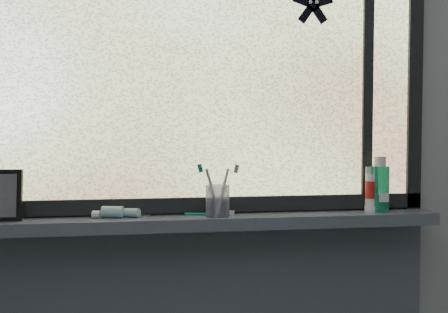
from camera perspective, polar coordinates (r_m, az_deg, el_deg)
name	(u,v)px	position (r m, az deg, el deg)	size (l,w,h in m)	color
wall_back	(194,144)	(1.68, -3.46, 1.40)	(3.00, 0.01, 2.50)	#9EA3A8
windowsill	(196,222)	(1.63, -3.19, -7.49)	(1.62, 0.14, 0.04)	#4A5162
window_pane	(194,59)	(1.67, -3.41, 11.03)	(1.50, 0.01, 1.00)	silver
frame_bottom	(195,205)	(1.67, -3.36, -5.51)	(1.60, 0.03, 0.05)	black
frame_right	(414,64)	(1.90, 20.90, 9.83)	(0.05, 0.03, 1.10)	black
frame_mullion	(367,63)	(1.82, 16.04, 10.22)	(0.04, 0.03, 1.00)	black
starfish_sticker	(313,5)	(1.78, 10.12, 16.71)	(0.15, 0.02, 0.15)	black
vanity_mirror	(1,195)	(1.67, -24.15, -4.06)	(0.13, 0.06, 0.16)	black
toothpaste_tube	(120,212)	(1.62, -11.84, -6.20)	(0.21, 0.04, 0.04)	silver
toothbrush_cup	(218,201)	(1.60, -0.74, -5.09)	(0.08, 0.08, 0.10)	#968CB9
toothbrush_lying	(207,214)	(1.63, -1.98, -6.54)	(0.18, 0.02, 0.01)	#0D7973
mouthwash_bottle	(380,184)	(1.78, 17.39, -3.02)	(0.06, 0.06, 0.15)	#21AD7A
cream_tube	(372,188)	(1.78, 16.54, -3.42)	(0.04, 0.04, 0.11)	silver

